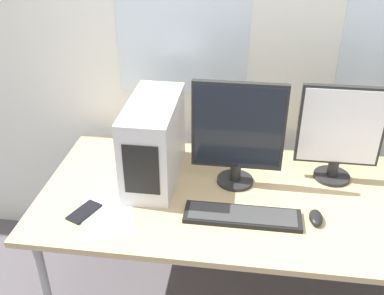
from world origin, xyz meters
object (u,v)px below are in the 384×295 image
object	(u,v)px
keyboard	(242,216)
mouse	(316,218)
monitor_main	(238,133)
pc_tower	(154,141)
monitor_right_near	(340,132)
cell_phone	(84,212)

from	to	relation	value
keyboard	mouse	world-z (taller)	mouse
monitor_main	keyboard	bearing A→B (deg)	-80.45
monitor_main	mouse	size ratio (longest dim) A/B	4.86
pc_tower	keyboard	xyz separation A→B (m)	(0.42, -0.26, -0.18)
keyboard	mouse	size ratio (longest dim) A/B	4.75
pc_tower	mouse	xyz separation A→B (m)	(0.72, -0.23, -0.18)
monitor_right_near	mouse	xyz separation A→B (m)	(-0.11, -0.34, -0.23)
keyboard	monitor_main	bearing A→B (deg)	99.55
keyboard	cell_phone	world-z (taller)	keyboard
pc_tower	cell_phone	size ratio (longest dim) A/B	2.97
pc_tower	cell_phone	world-z (taller)	pc_tower
keyboard	mouse	xyz separation A→B (m)	(0.30, 0.02, 0.01)
monitor_right_near	mouse	distance (m)	0.42
monitor_main	keyboard	xyz separation A→B (m)	(0.04, -0.26, -0.25)
monitor_main	keyboard	world-z (taller)	monitor_main
cell_phone	keyboard	bearing A→B (deg)	28.20
monitor_right_near	mouse	world-z (taller)	monitor_right_near
monitor_main	cell_phone	bearing A→B (deg)	-152.94
monitor_main	monitor_right_near	xyz separation A→B (m)	(0.45, 0.10, -0.02)
pc_tower	keyboard	bearing A→B (deg)	-31.30
monitor_main	mouse	bearing A→B (deg)	-34.73
monitor_right_near	keyboard	world-z (taller)	monitor_right_near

